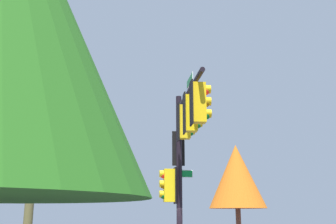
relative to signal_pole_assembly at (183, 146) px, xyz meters
The scene contains 3 objects.
signal_pole_assembly is the anchor object (origin of this frame).
utility_pole 5.16m from the signal_pole_assembly, 122.97° to the right, with size 1.19×1.50×8.07m.
tree_mid 13.43m from the signal_pole_assembly, 140.14° to the left, with size 3.58×3.58×6.65m.
Camera 1 is at (12.63, -5.83, 2.26)m, focal length 43.17 mm.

